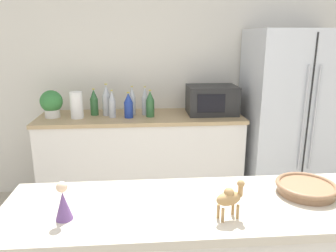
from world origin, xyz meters
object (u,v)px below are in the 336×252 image
(back_bottle_3, at_px, (94,103))
(back_bottle_6, at_px, (132,101))
(back_bottle_0, at_px, (129,106))
(fruit_bowl, at_px, (306,188))
(microwave, at_px, (212,100))
(back_bottle_4, at_px, (150,104))
(potted_plant, at_px, (51,103))
(paper_towel_roll, at_px, (77,105))
(camel_figurine, at_px, (230,197))
(back_bottle_5, at_px, (145,101))
(back_bottle_2, at_px, (107,100))
(refrigerator, at_px, (290,119))
(back_bottle_1, at_px, (112,104))
(wise_man_figurine_blue, at_px, (63,203))

(back_bottle_3, distance_m, back_bottle_6, 0.37)
(back_bottle_0, distance_m, fruit_bowl, 1.99)
(microwave, relative_size, back_bottle_4, 1.85)
(microwave, xyz_separation_m, back_bottle_0, (-0.82, -0.10, -0.02))
(potted_plant, height_order, paper_towel_roll, potted_plant)
(potted_plant, bearing_deg, paper_towel_roll, -11.50)
(camel_figurine, bearing_deg, potted_plant, 119.87)
(paper_towel_roll, height_order, back_bottle_5, back_bottle_5)
(back_bottle_2, distance_m, back_bottle_4, 0.43)
(refrigerator, bearing_deg, camel_figurine, -120.15)
(fruit_bowl, bearing_deg, back_bottle_2, 118.74)
(back_bottle_4, xyz_separation_m, back_bottle_6, (-0.17, 0.10, 0.01))
(refrigerator, xyz_separation_m, back_bottle_3, (-1.94, 0.11, 0.17))
(refrigerator, distance_m, back_bottle_2, 1.83)
(potted_plant, relative_size, camel_figurine, 1.77)
(refrigerator, bearing_deg, potted_plant, 178.80)
(back_bottle_6, bearing_deg, back_bottle_4, -28.86)
(back_bottle_2, bearing_deg, back_bottle_1, -55.55)
(microwave, xyz_separation_m, camel_figurine, (-0.37, -2.08, 0.03))
(paper_towel_roll, xyz_separation_m, back_bottle_2, (0.27, 0.09, 0.02))
(back_bottle_2, height_order, back_bottle_4, back_bottle_2)
(back_bottle_4, xyz_separation_m, back_bottle_5, (-0.05, 0.08, 0.01))
(back_bottle_6, relative_size, fruit_bowl, 1.10)
(back_bottle_0, bearing_deg, fruit_bowl, -65.19)
(paper_towel_roll, distance_m, back_bottle_0, 0.49)
(back_bottle_2, relative_size, camel_figurine, 2.12)
(potted_plant, distance_m, back_bottle_5, 0.88)
(back_bottle_6, bearing_deg, back_bottle_5, -6.61)
(paper_towel_roll, height_order, back_bottle_1, back_bottle_1)
(refrigerator, relative_size, back_bottle_1, 6.58)
(potted_plant, bearing_deg, refrigerator, -1.20)
(back_bottle_3, relative_size, back_bottle_4, 1.01)
(camel_figurine, distance_m, wise_man_figurine_blue, 0.62)
(back_bottle_3, height_order, back_bottle_6, back_bottle_6)
(microwave, relative_size, back_bottle_6, 1.69)
(camel_figurine, bearing_deg, microwave, 79.83)
(refrigerator, relative_size, back_bottle_4, 6.67)
(microwave, relative_size, back_bottle_5, 1.70)
(potted_plant, height_order, back_bottle_5, back_bottle_5)
(potted_plant, relative_size, back_bottle_1, 0.99)
(fruit_bowl, distance_m, camel_figurine, 0.43)
(back_bottle_3, xyz_separation_m, back_bottle_4, (0.54, -0.11, -0.00))
(potted_plant, distance_m, paper_towel_roll, 0.25)
(microwave, relative_size, wise_man_figurine_blue, 3.17)
(back_bottle_6, distance_m, fruit_bowl, 2.08)
(back_bottle_6, distance_m, camel_figurine, 2.13)
(back_bottle_3, bearing_deg, back_bottle_4, -11.76)
(back_bottle_1, height_order, wise_man_figurine_blue, back_bottle_1)
(paper_towel_roll, bearing_deg, back_bottle_3, 37.89)
(back_bottle_2, relative_size, wise_man_figurine_blue, 2.05)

